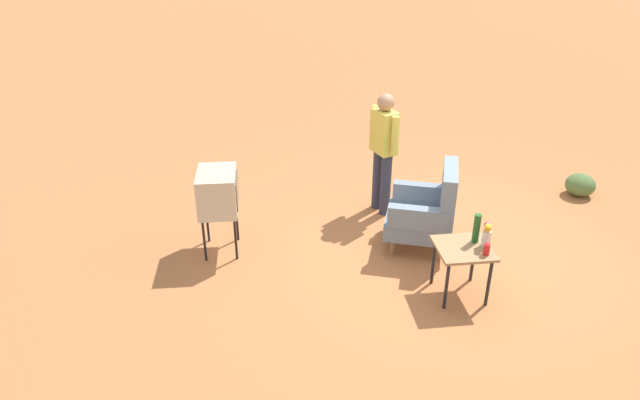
# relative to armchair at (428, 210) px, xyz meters

# --- Properties ---
(ground_plane) EXTENTS (60.00, 60.00, 0.00)m
(ground_plane) POSITION_rel_armchair_xyz_m (0.12, 0.09, -0.50)
(ground_plane) COLOR #B76B3D
(armchair) EXTENTS (0.97, 0.99, 1.06)m
(armchair) POSITION_rel_armchair_xyz_m (0.00, 0.00, 0.00)
(armchair) COLOR #937047
(armchair) RESTS_ON ground
(side_table) EXTENTS (0.56, 0.56, 0.59)m
(side_table) POSITION_rel_armchair_xyz_m (0.99, 0.08, 0.01)
(side_table) COLOR black
(side_table) RESTS_ON ground
(tv_on_stand) EXTENTS (0.61, 0.46, 1.03)m
(tv_on_stand) POSITION_rel_armchair_xyz_m (-0.21, -2.45, 0.28)
(tv_on_stand) COLOR black
(tv_on_stand) RESTS_ON ground
(person_standing) EXTENTS (0.54, 0.33, 1.64)m
(person_standing) POSITION_rel_armchair_xyz_m (-0.98, -0.34, 0.44)
(person_standing) COLOR #2D3347
(person_standing) RESTS_ON ground
(soda_can_red) EXTENTS (0.07, 0.07, 0.12)m
(soda_can_red) POSITION_rel_armchair_xyz_m (1.15, 0.26, 0.15)
(soda_can_red) COLOR red
(soda_can_red) RESTS_ON side_table
(bottle_wine_green) EXTENTS (0.07, 0.07, 0.32)m
(bottle_wine_green) POSITION_rel_armchair_xyz_m (0.90, 0.23, 0.25)
(bottle_wine_green) COLOR #1E5623
(bottle_wine_green) RESTS_ON side_table
(flower_vase) EXTENTS (0.15, 0.10, 0.27)m
(flower_vase) POSITION_rel_armchair_xyz_m (0.99, 0.31, 0.24)
(flower_vase) COLOR silver
(flower_vase) RESTS_ON side_table
(shrub_far) EXTENTS (0.41, 0.41, 0.32)m
(shrub_far) POSITION_rel_armchair_xyz_m (-1.08, 2.60, -0.34)
(shrub_far) COLOR #516B38
(shrub_far) RESTS_ON ground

